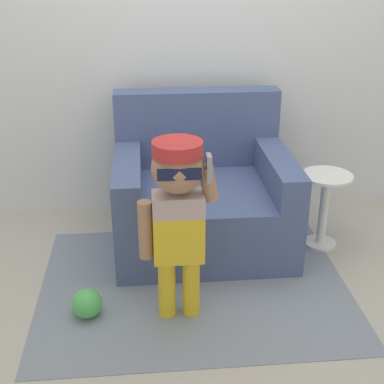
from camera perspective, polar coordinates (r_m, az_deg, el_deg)
The scene contains 7 objects.
ground_plane at distance 3.37m, azimuth 1.16°, elevation -7.17°, with size 10.00×10.00×0.00m, color #ADA89E.
wall_back at distance 3.70m, azimuth -0.12°, elevation 17.19°, with size 10.00×0.05×2.60m.
armchair at distance 3.46m, azimuth 1.03°, elevation -0.48°, with size 1.09×0.93×0.93m.
person_child at distance 2.58m, azimuth -1.54°, elevation -1.34°, with size 0.40×0.30×0.97m.
side_table at distance 3.49m, azimuth 13.94°, elevation -1.17°, with size 0.32×0.32×0.50m.
rug at distance 3.13m, azimuth 0.20°, elevation -9.86°, with size 1.75×1.36×0.01m.
toy_ball at distance 2.91m, azimuth -11.13°, elevation -11.59°, with size 0.16×0.16×0.16m.
Camera 1 is at (-0.34, -2.85, 1.77)m, focal length 50.00 mm.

